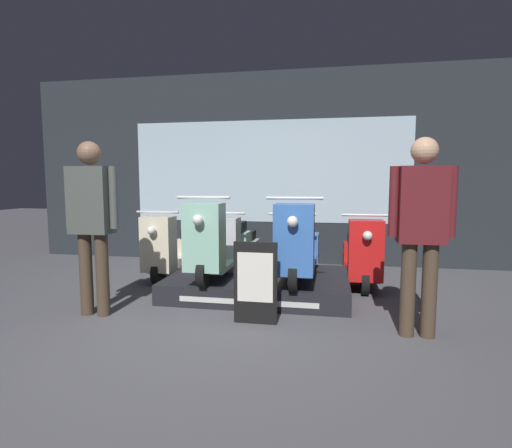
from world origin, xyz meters
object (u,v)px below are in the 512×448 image
scooter_backrow_0 (176,249)px  price_sign_board (255,283)px  scooter_display_left (220,244)px  person_left_browsing (92,214)px  scooter_display_right (299,246)px  scooter_backrow_2 (296,253)px  scooter_backrow_3 (361,255)px  person_right_browsing (421,222)px  scooter_backrow_1 (234,251)px

scooter_backrow_0 → price_sign_board: 2.40m
scooter_display_left → person_left_browsing: size_ratio=1.01×
scooter_display_right → scooter_backrow_0: (-1.89, 0.85, -0.23)m
scooter_backrow_2 → scooter_display_left: bearing=-135.8°
scooter_backrow_3 → scooter_display_left: bearing=-154.4°
price_sign_board → scooter_display_right: bearing=71.2°
scooter_backrow_2 → person_left_browsing: (-1.91, -1.89, 0.67)m
scooter_backrow_2 → price_sign_board: size_ratio=2.24×
scooter_backrow_2 → scooter_backrow_3: same height
scooter_backrow_0 → person_right_browsing: size_ratio=1.02×
person_right_browsing → price_sign_board: size_ratio=2.19×
scooter_backrow_2 → person_right_browsing: 2.35m
scooter_display_left → price_sign_board: 1.20m
scooter_display_right → scooter_backrow_1: bearing=139.6°
scooter_display_right → scooter_backrow_1: 1.33m
scooter_display_right → scooter_backrow_1: scooter_display_right is taller
scooter_display_left → scooter_backrow_0: 1.27m
person_left_browsing → scooter_display_right: bearing=27.4°
scooter_backrow_0 → scooter_backrow_1: same height
scooter_display_left → person_left_browsing: 1.54m
scooter_backrow_1 → scooter_backrow_3: size_ratio=1.00×
person_right_browsing → person_left_browsing: bearing=-180.0°
scooter_backrow_1 → scooter_backrow_2: (0.89, 0.00, 0.00)m
scooter_backrow_0 → scooter_backrow_2: size_ratio=1.00×
person_right_browsing → scooter_display_left: bearing=153.8°
person_left_browsing → scooter_backrow_0: bearing=86.1°
scooter_backrow_1 → scooter_backrow_2: 0.89m
scooter_backrow_3 → person_left_browsing: bearing=-146.1°
scooter_display_left → scooter_backrow_1: size_ratio=1.00×
scooter_backrow_3 → person_right_browsing: size_ratio=1.02×
person_left_browsing → price_sign_board: (1.68, 0.05, -0.64)m
scooter_display_right → price_sign_board: bearing=-108.8°
scooter_display_right → scooter_backrow_3: 1.18m
scooter_backrow_3 → price_sign_board: bearing=-121.6°
scooter_backrow_2 → scooter_backrow_3: (0.89, 0.00, 0.00)m
scooter_backrow_2 → person_right_browsing: bearing=-56.6°
scooter_display_left → price_sign_board: size_ratio=2.24×
scooter_backrow_2 → person_left_browsing: person_left_browsing is taller
person_right_browsing → price_sign_board: 1.61m
scooter_backrow_1 → price_sign_board: size_ratio=2.24×
scooter_display_right → person_right_browsing: (1.14, -1.04, 0.41)m
scooter_backrow_0 → person_left_browsing: person_left_browsing is taller
scooter_backrow_3 → scooter_display_right: bearing=-133.1°
scooter_display_left → scooter_display_right: (0.97, 0.00, 0.00)m
person_left_browsing → scooter_backrow_3: bearing=33.9°
scooter_backrow_0 → scooter_backrow_3: bearing=0.0°
scooter_backrow_1 → person_right_browsing: 2.92m
person_right_browsing → price_sign_board: (-1.48, 0.05, -0.62)m
scooter_backrow_3 → person_left_browsing: person_left_browsing is taller
scooter_backrow_2 → scooter_backrow_0: bearing=180.0°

